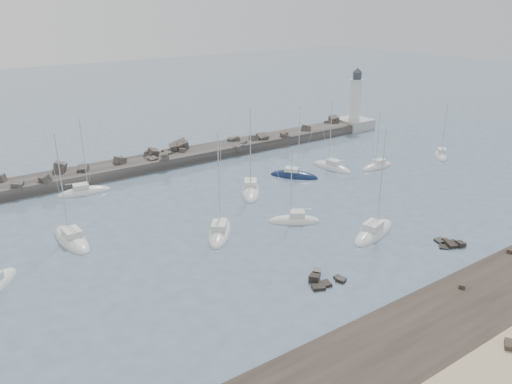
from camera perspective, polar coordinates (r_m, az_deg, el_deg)
ground at (r=63.24m, az=5.29°, el=-5.55°), size 400.00×400.00×0.00m
rock_shelf at (r=51.12m, az=21.94°, el=-14.28°), size 140.00×12.78×1.70m
rock_cluster_near at (r=54.73m, az=7.56°, el=-10.15°), size 4.39×3.85×1.25m
rock_cluster_far at (r=66.27m, az=21.24°, el=-5.65°), size 3.46×3.42×1.20m
breakwater at (r=90.44m, az=-14.21°, el=2.48°), size 115.00×7.29×5.20m
lighthouse at (r=119.17m, az=11.18°, el=8.59°), size 7.00×7.00×14.60m
sailboat_1 at (r=66.91m, az=-20.30°, el=-5.17°), size 3.56×9.55×14.81m
sailboat_2 at (r=64.83m, az=-4.17°, el=-4.67°), size 7.64×8.83×14.25m
sailboat_3 at (r=82.34m, az=-19.05°, el=-0.05°), size 8.35×3.62×12.80m
sailboat_4 at (r=68.14m, az=4.42°, el=-3.33°), size 7.06×5.75×11.36m
sailboat_5 at (r=78.17m, az=-0.62°, el=0.06°), size 7.55×9.29×14.76m
sailboat_6 at (r=66.38m, az=13.30°, el=-4.57°), size 9.74×5.57×14.73m
sailboat_7 at (r=85.39m, az=4.37°, el=1.85°), size 7.11×8.12×13.11m
sailboat_8 at (r=92.38m, az=13.70°, el=2.81°), size 6.99×2.30×11.14m
sailboat_9 at (r=90.32m, az=8.65°, el=2.76°), size 3.80×8.59×13.23m
sailboat_10 at (r=102.52m, az=20.39°, el=3.90°), size 6.54×6.27×11.26m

